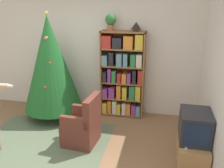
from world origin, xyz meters
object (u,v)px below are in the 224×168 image
television (195,126)px  bookshelf (123,75)px  christmas_tree (51,64)px  table_lamp (136,26)px  armchair (83,127)px  potted_plant (111,21)px

television → bookshelf: bearing=133.0°
christmas_tree → table_lamp: bearing=13.1°
christmas_tree → table_lamp: (1.70, 0.40, 0.76)m
television → table_lamp: 2.26m
armchair → potted_plant: bearing=175.1°
bookshelf → television: (1.36, -1.46, -0.28)m
bookshelf → table_lamp: bearing=2.1°
armchair → table_lamp: bearing=155.3°
christmas_tree → armchair: (0.96, -0.90, -0.87)m
armchair → table_lamp: (0.74, 1.30, 1.62)m
table_lamp → armchair: bearing=-119.8°
table_lamp → bookshelf: bearing=-177.9°
television → christmas_tree: christmas_tree is taller
table_lamp → christmas_tree: bearing=-166.9°
bookshelf → armchair: bookshelf is taller
christmas_tree → bookshelf: bearing=14.9°
television → armchair: 1.89m
armchair → potted_plant: (0.23, 1.30, 1.71)m
christmas_tree → potted_plant: size_ratio=6.79×
bookshelf → table_lamp: 1.06m
television → potted_plant: potted_plant is taller
potted_plant → table_lamp: potted_plant is taller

